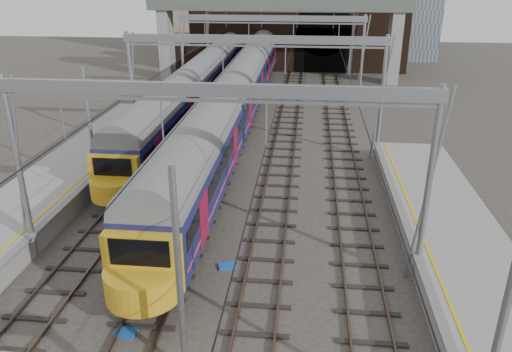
# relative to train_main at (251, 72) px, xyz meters

# --- Properties ---
(tracks) EXTENTS (14.40, 80.00, 0.22)m
(tracks) POSITION_rel_train_main_xyz_m (2.00, -22.54, -2.51)
(tracks) COLOR #4C3828
(tracks) RESTS_ON ground
(overhead_line) EXTENTS (16.80, 80.00, 8.00)m
(overhead_line) POSITION_rel_train_main_xyz_m (2.00, -16.06, 4.03)
(overhead_line) COLOR gray
(overhead_line) RESTS_ON ground
(retaining_wall) EXTENTS (28.00, 2.75, 9.00)m
(retaining_wall) POSITION_rel_train_main_xyz_m (3.40, 14.39, 1.80)
(retaining_wall) COLOR #301E15
(retaining_wall) RESTS_ON ground
(overbridge) EXTENTS (28.00, 3.00, 9.25)m
(overbridge) POSITION_rel_train_main_xyz_m (2.00, 8.46, 4.73)
(overbridge) COLOR gray
(overbridge) RESTS_ON ground
(train_main) EXTENTS (2.88, 66.50, 4.92)m
(train_main) POSITION_rel_train_main_xyz_m (0.00, 0.00, 0.00)
(train_main) COLOR black
(train_main) RESTS_ON ground
(train_second) EXTENTS (2.64, 61.02, 4.59)m
(train_second) POSITION_rel_train_main_xyz_m (-4.00, 5.17, -0.15)
(train_second) COLOR black
(train_second) RESTS_ON ground
(equip_cover_a) EXTENTS (0.83, 0.64, 0.09)m
(equip_cover_a) POSITION_rel_train_main_xyz_m (-0.48, -34.12, -2.49)
(equip_cover_a) COLOR blue
(equip_cover_a) RESTS_ON ground
(equip_cover_b) EXTENTS (0.87, 0.73, 0.09)m
(equip_cover_b) POSITION_rel_train_main_xyz_m (2.39, -29.60, -2.49)
(equip_cover_b) COLOR blue
(equip_cover_b) RESTS_ON ground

